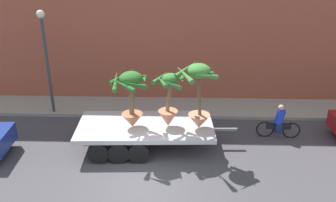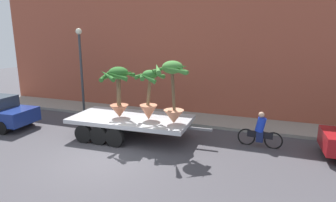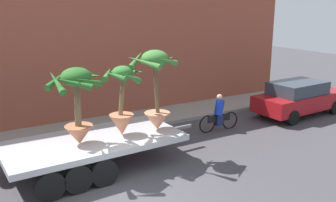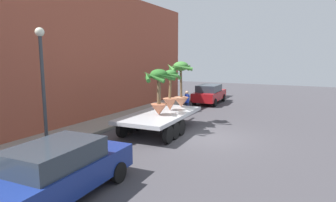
% 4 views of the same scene
% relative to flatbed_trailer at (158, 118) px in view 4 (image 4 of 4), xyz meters
% --- Properties ---
extents(ground_plane, '(60.00, 60.00, 0.00)m').
position_rel_flatbed_trailer_xyz_m(ground_plane, '(0.39, -2.46, -0.77)').
color(ground_plane, '#423F44').
extents(sidewalk, '(24.00, 2.20, 0.15)m').
position_rel_flatbed_trailer_xyz_m(sidewalk, '(0.39, 3.64, -0.69)').
color(sidewalk, gray).
rests_on(sidewalk, ground).
extents(building_facade, '(24.00, 1.20, 7.97)m').
position_rel_flatbed_trailer_xyz_m(building_facade, '(0.39, 5.34, 3.22)').
color(building_facade, '#9E4C38').
rests_on(building_facade, ground).
extents(flatbed_trailer, '(6.43, 2.82, 0.98)m').
position_rel_flatbed_trailer_xyz_m(flatbed_trailer, '(0.00, 0.00, 0.00)').
color(flatbed_trailer, '#B7BABF').
rests_on(flatbed_trailer, ground).
extents(potted_palm_rear, '(1.65, 1.80, 2.62)m').
position_rel_flatbed_trailer_xyz_m(potted_palm_rear, '(2.29, -0.19, 1.71)').
color(potted_palm_rear, tan).
rests_on(potted_palm_rear, flatbed_trailer).
extents(potted_palm_middle, '(1.59, 1.74, 2.28)m').
position_rel_flatbed_trailer_xyz_m(potted_palm_middle, '(-0.26, -0.17, 1.57)').
color(potted_palm_middle, '#B26647').
rests_on(potted_palm_middle, flatbed_trailer).
extents(potted_palm_front, '(1.28, 1.26, 2.19)m').
position_rel_flatbed_trailer_xyz_m(potted_palm_front, '(1.18, -0.07, 1.30)').
color(potted_palm_front, '#C17251').
rests_on(potted_palm_front, flatbed_trailer).
extents(cyclist, '(1.84, 0.37, 1.54)m').
position_rel_flatbed_trailer_xyz_m(cyclist, '(5.79, 0.93, -0.10)').
color(cyclist, black).
rests_on(cyclist, ground).
extents(parked_car, '(4.64, 2.07, 1.58)m').
position_rel_flatbed_trailer_xyz_m(parked_car, '(10.28, 0.81, 0.06)').
color(parked_car, maroon).
rests_on(parked_car, ground).
extents(trailing_car, '(4.46, 2.05, 1.58)m').
position_rel_flatbed_trailer_xyz_m(trailing_car, '(-7.22, -1.00, 0.06)').
color(trailing_car, navy).
rests_on(trailing_car, ground).
extents(street_lamp, '(0.36, 0.36, 4.83)m').
position_rel_flatbed_trailer_xyz_m(street_lamp, '(-4.48, 2.84, 2.46)').
color(street_lamp, '#383D42').
rests_on(street_lamp, sidewalk).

